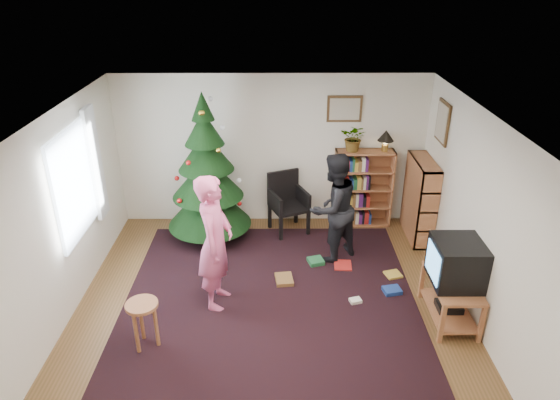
{
  "coord_description": "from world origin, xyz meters",
  "views": [
    {
      "loc": [
        0.1,
        -5.17,
        4.03
      ],
      "look_at": [
        0.13,
        0.95,
        1.1
      ],
      "focal_mm": 32.0,
      "sensor_mm": 36.0,
      "label": 1
    }
  ],
  "objects_px": {
    "picture_back": "(345,109)",
    "bookshelf_right": "(420,198)",
    "picture_right": "(443,122)",
    "tv_stand": "(451,296)",
    "crt_tv": "(457,262)",
    "armchair": "(289,199)",
    "bookshelf_back": "(363,187)",
    "stool": "(143,313)",
    "christmas_tree": "(207,181)",
    "potted_plant": "(354,138)",
    "person_standing": "(215,243)",
    "person_by_chair": "(333,208)",
    "table_lamp": "(386,137)"
  },
  "relations": [
    {
      "from": "bookshelf_right",
      "to": "stool",
      "type": "height_order",
      "value": "bookshelf_right"
    },
    {
      "from": "bookshelf_back",
      "to": "armchair",
      "type": "height_order",
      "value": "bookshelf_back"
    },
    {
      "from": "picture_back",
      "to": "christmas_tree",
      "type": "bearing_deg",
      "value": -163.91
    },
    {
      "from": "crt_tv",
      "to": "person_standing",
      "type": "distance_m",
      "value": 2.91
    },
    {
      "from": "stool",
      "to": "table_lamp",
      "type": "bearing_deg",
      "value": 43.05
    },
    {
      "from": "table_lamp",
      "to": "potted_plant",
      "type": "bearing_deg",
      "value": 180.0
    },
    {
      "from": "picture_right",
      "to": "bookshelf_right",
      "type": "relative_size",
      "value": 0.46
    },
    {
      "from": "bookshelf_back",
      "to": "person_standing",
      "type": "distance_m",
      "value": 3.1
    },
    {
      "from": "picture_back",
      "to": "bookshelf_right",
      "type": "relative_size",
      "value": 0.42
    },
    {
      "from": "picture_back",
      "to": "picture_right",
      "type": "relative_size",
      "value": 0.92
    },
    {
      "from": "tv_stand",
      "to": "potted_plant",
      "type": "bearing_deg",
      "value": 109.85
    },
    {
      "from": "tv_stand",
      "to": "person_by_chair",
      "type": "distance_m",
      "value": 2.01
    },
    {
      "from": "picture_back",
      "to": "bookshelf_back",
      "type": "height_order",
      "value": "picture_back"
    },
    {
      "from": "bookshelf_right",
      "to": "crt_tv",
      "type": "relative_size",
      "value": 2.11
    },
    {
      "from": "picture_right",
      "to": "person_by_chair",
      "type": "bearing_deg",
      "value": -162.38
    },
    {
      "from": "christmas_tree",
      "to": "potted_plant",
      "type": "distance_m",
      "value": 2.4
    },
    {
      "from": "bookshelf_back",
      "to": "person_standing",
      "type": "height_order",
      "value": "person_standing"
    },
    {
      "from": "person_standing",
      "to": "christmas_tree",
      "type": "bearing_deg",
      "value": 17.71
    },
    {
      "from": "tv_stand",
      "to": "armchair",
      "type": "xyz_separation_m",
      "value": [
        -1.94,
        2.34,
        0.21
      ]
    },
    {
      "from": "christmas_tree",
      "to": "bookshelf_right",
      "type": "height_order",
      "value": "christmas_tree"
    },
    {
      "from": "picture_back",
      "to": "stool",
      "type": "xyz_separation_m",
      "value": [
        -2.57,
        -3.15,
        -1.48
      ]
    },
    {
      "from": "picture_right",
      "to": "crt_tv",
      "type": "xyz_separation_m",
      "value": [
        -0.26,
        -1.93,
        -1.13
      ]
    },
    {
      "from": "bookshelf_back",
      "to": "crt_tv",
      "type": "height_order",
      "value": "bookshelf_back"
    },
    {
      "from": "tv_stand",
      "to": "person_by_chair",
      "type": "height_order",
      "value": "person_by_chair"
    },
    {
      "from": "stool",
      "to": "person_by_chair",
      "type": "xyz_separation_m",
      "value": [
        2.31,
        1.92,
        0.36
      ]
    },
    {
      "from": "picture_back",
      "to": "potted_plant",
      "type": "bearing_deg",
      "value": -40.25
    },
    {
      "from": "picture_right",
      "to": "tv_stand",
      "type": "relative_size",
      "value": 0.64
    },
    {
      "from": "christmas_tree",
      "to": "table_lamp",
      "type": "relative_size",
      "value": 6.92
    },
    {
      "from": "person_standing",
      "to": "person_by_chair",
      "type": "distance_m",
      "value": 1.91
    },
    {
      "from": "picture_back",
      "to": "bookshelf_right",
      "type": "height_order",
      "value": "picture_back"
    },
    {
      "from": "picture_back",
      "to": "stool",
      "type": "bearing_deg",
      "value": -129.19
    },
    {
      "from": "bookshelf_right",
      "to": "picture_right",
      "type": "bearing_deg",
      "value": -139.02
    },
    {
      "from": "picture_right",
      "to": "christmas_tree",
      "type": "relative_size",
      "value": 0.25
    },
    {
      "from": "picture_back",
      "to": "table_lamp",
      "type": "distance_m",
      "value": 0.79
    },
    {
      "from": "bookshelf_right",
      "to": "crt_tv",
      "type": "xyz_separation_m",
      "value": [
        -0.12,
        -2.09,
        0.15
      ]
    },
    {
      "from": "crt_tv",
      "to": "armchair",
      "type": "bearing_deg",
      "value": 129.6
    },
    {
      "from": "crt_tv",
      "to": "person_by_chair",
      "type": "relative_size",
      "value": 0.37
    },
    {
      "from": "person_standing",
      "to": "table_lamp",
      "type": "xyz_separation_m",
      "value": [
        2.48,
        2.18,
        0.63
      ]
    },
    {
      "from": "armchair",
      "to": "potted_plant",
      "type": "bearing_deg",
      "value": -12.51
    },
    {
      "from": "bookshelf_right",
      "to": "tv_stand",
      "type": "height_order",
      "value": "bookshelf_right"
    },
    {
      "from": "christmas_tree",
      "to": "person_standing",
      "type": "distance_m",
      "value": 1.73
    },
    {
      "from": "bookshelf_right",
      "to": "armchair",
      "type": "xyz_separation_m",
      "value": [
        -2.06,
        0.25,
        -0.13
      ]
    },
    {
      "from": "picture_back",
      "to": "tv_stand",
      "type": "bearing_deg",
      "value": -68.07
    },
    {
      "from": "picture_right",
      "to": "tv_stand",
      "type": "height_order",
      "value": "picture_right"
    },
    {
      "from": "bookshelf_back",
      "to": "person_standing",
      "type": "bearing_deg",
      "value": -134.99
    },
    {
      "from": "christmas_tree",
      "to": "person_by_chair",
      "type": "relative_size",
      "value": 1.44
    },
    {
      "from": "tv_stand",
      "to": "stool",
      "type": "bearing_deg",
      "value": -172.32
    },
    {
      "from": "picture_back",
      "to": "person_by_chair",
      "type": "bearing_deg",
      "value": -101.66
    },
    {
      "from": "crt_tv",
      "to": "potted_plant",
      "type": "xyz_separation_m",
      "value": [
        -0.91,
        2.52,
        0.7
      ]
    },
    {
      "from": "tv_stand",
      "to": "person_standing",
      "type": "relative_size",
      "value": 0.52
    }
  ]
}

